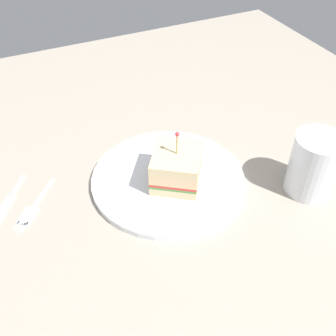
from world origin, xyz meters
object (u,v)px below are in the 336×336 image
object	(u,v)px
plate	(168,179)
fork	(32,210)
drink_glass	(313,167)
knife	(7,202)
sandwich_half_center	(177,167)

from	to	relation	value
plate	fork	bearing A→B (deg)	172.17
drink_glass	knife	size ratio (longest dim) A/B	0.99
drink_glass	plate	bearing A→B (deg)	150.88
drink_glass	knife	xyz separation A→B (cm)	(-45.69, 17.59, -4.56)
plate	sandwich_half_center	world-z (taller)	sandwich_half_center
sandwich_half_center	plate	bearing A→B (deg)	124.10
plate	sandwich_half_center	size ratio (longest dim) A/B	2.29
plate	drink_glass	xyz separation A→B (cm)	(20.25, -11.28, 4.22)
drink_glass	fork	size ratio (longest dim) A/B	1.06
plate	fork	size ratio (longest dim) A/B	2.62
plate	sandwich_half_center	xyz separation A→B (cm)	(0.91, -1.34, 3.44)
plate	knife	distance (cm)	26.21
drink_glass	fork	bearing A→B (deg)	161.34
fork	knife	bearing A→B (deg)	134.82
sandwich_half_center	knife	world-z (taller)	sandwich_half_center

